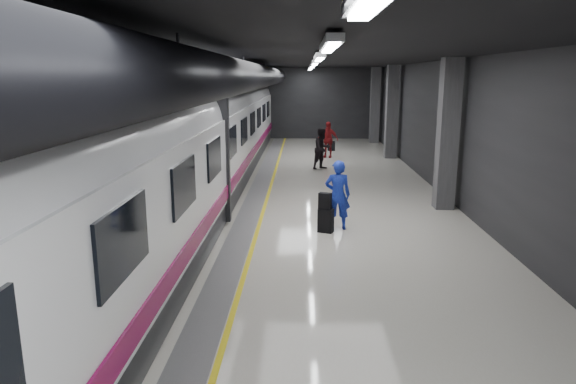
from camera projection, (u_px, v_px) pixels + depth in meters
ground at (294, 225)px, 13.99m from camera, size 40.00×40.00×0.00m
platform_hall at (285, 92)px, 14.15m from camera, size 10.02×40.02×4.51m
train at (172, 149)px, 13.63m from camera, size 3.05×38.00×4.05m
traveler_main at (338, 195)px, 13.45m from camera, size 0.67×0.45×1.84m
suitcase_main at (326, 221)px, 13.28m from camera, size 0.44×0.36×0.62m
shoulder_bag at (325, 201)px, 13.17m from camera, size 0.36×0.27×0.42m
traveler_far_a at (322, 149)px, 22.23m from camera, size 1.10×1.08×1.79m
traveler_far_b at (328, 140)px, 25.45m from camera, size 1.11×0.65×1.78m
suitcase_far at (331, 146)px, 27.89m from camera, size 0.39×0.28×0.53m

